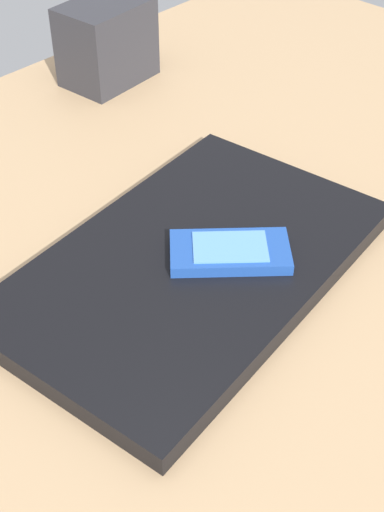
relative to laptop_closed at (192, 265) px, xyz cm
name	(u,v)px	position (x,y,z in cm)	size (l,w,h in cm)	color
desk_surface	(192,247)	(3.90, 3.70, -2.44)	(120.00, 80.00, 3.00)	tan
laptop_closed	(192,265)	(0.00, 0.00, 0.00)	(35.35, 21.76, 1.88)	black
cell_phone_on_laptop	(230,252)	(2.33, -2.35, 1.50)	(11.18, 11.16, 1.19)	#1E479E
desk_organizer	(107,42)	(19.82, 33.13, 4.00)	(10.85, 7.66, 9.87)	#2D2D33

